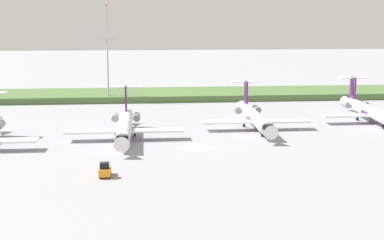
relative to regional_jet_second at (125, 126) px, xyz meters
name	(u,v)px	position (x,y,z in m)	size (l,w,h in m)	color
ground_plane	(185,118)	(13.45, 20.90, -2.54)	(500.00, 500.00, 0.00)	#939399
grass_berm	(177,94)	(13.45, 52.77, -1.64)	(320.00, 20.00, 1.79)	#4C6B38
regional_jet_second	(125,126)	(0.00, 0.00, 0.00)	(22.81, 31.00, 9.00)	white
regional_jet_third	(255,117)	(27.25, 7.15, 0.00)	(22.81, 31.00, 9.00)	white
regional_jet_fourth	(369,111)	(54.62, 12.23, 0.00)	(22.81, 31.00, 9.00)	white
antenna_mast	(108,62)	(-6.02, 46.32, 8.49)	(4.40, 0.50, 26.70)	#B2B2B7
baggage_tug	(105,170)	(-2.14, -25.65, -1.53)	(1.72, 3.20, 2.30)	orange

